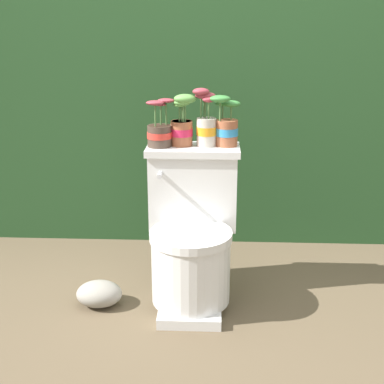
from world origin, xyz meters
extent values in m
plane|color=brown|center=(0.00, 0.00, 0.00)|extent=(12.00, 12.00, 0.00)
cube|color=#234723|center=(0.00, 1.20, 0.69)|extent=(3.56, 0.82, 1.38)
cube|color=silver|center=(-0.05, 0.03, 0.02)|extent=(0.27, 0.37, 0.05)
cylinder|color=silver|center=(-0.05, 0.03, 0.19)|extent=(0.34, 0.34, 0.29)
cylinder|color=silver|center=(-0.05, 0.03, 0.35)|extent=(0.36, 0.36, 0.04)
cube|color=silver|center=(-0.05, 0.25, 0.48)|extent=(0.39, 0.19, 0.35)
cube|color=silver|center=(-0.05, 0.25, 0.67)|extent=(0.42, 0.22, 0.03)
cylinder|color=silver|center=(-0.19, 0.13, 0.59)|extent=(0.02, 0.05, 0.02)
cylinder|color=#47382D|center=(-0.20, 0.25, 0.73)|extent=(0.11, 0.11, 0.09)
cylinder|color=red|center=(-0.20, 0.25, 0.74)|extent=(0.11, 0.11, 0.03)
cylinder|color=#332319|center=(-0.20, 0.25, 0.78)|extent=(0.10, 0.10, 0.01)
cylinder|color=#4C753D|center=(-0.22, 0.23, 0.83)|extent=(0.01, 0.01, 0.10)
ellipsoid|color=#93333D|center=(-0.22, 0.23, 0.88)|extent=(0.08, 0.05, 0.02)
cylinder|color=#4C753D|center=(-0.17, 0.26, 0.83)|extent=(0.01, 0.01, 0.10)
ellipsoid|color=#93333D|center=(-0.17, 0.26, 0.89)|extent=(0.08, 0.05, 0.02)
cylinder|color=#4C753D|center=(-0.20, 0.27, 0.82)|extent=(0.01, 0.01, 0.09)
ellipsoid|color=#93333D|center=(-0.20, 0.27, 0.87)|extent=(0.05, 0.04, 0.01)
cylinder|color=#9E5638|center=(-0.11, 0.27, 0.74)|extent=(0.10, 0.10, 0.11)
cylinder|color=#D1234C|center=(-0.11, 0.27, 0.75)|extent=(0.10, 0.10, 0.03)
cylinder|color=#332319|center=(-0.11, 0.27, 0.79)|extent=(0.09, 0.09, 0.01)
cylinder|color=#4C753D|center=(-0.09, 0.26, 0.84)|extent=(0.01, 0.01, 0.09)
ellipsoid|color=#569342|center=(-0.09, 0.26, 0.90)|extent=(0.10, 0.07, 0.04)
cylinder|color=#4C753D|center=(-0.10, 0.26, 0.84)|extent=(0.01, 0.01, 0.07)
ellipsoid|color=#569342|center=(-0.10, 0.26, 0.88)|extent=(0.07, 0.05, 0.03)
cylinder|color=#4C753D|center=(-0.11, 0.26, 0.83)|extent=(0.01, 0.01, 0.07)
ellipsoid|color=#569342|center=(-0.11, 0.26, 0.87)|extent=(0.05, 0.04, 0.02)
cylinder|color=#4C753D|center=(-0.10, 0.25, 0.84)|extent=(0.01, 0.01, 0.08)
ellipsoid|color=#569342|center=(-0.10, 0.25, 0.89)|extent=(0.06, 0.04, 0.02)
cylinder|color=beige|center=(0.01, 0.27, 0.75)|extent=(0.09, 0.09, 0.12)
cylinder|color=orange|center=(0.01, 0.27, 0.76)|extent=(0.09, 0.09, 0.04)
cylinder|color=#332319|center=(0.01, 0.27, 0.81)|extent=(0.08, 0.08, 0.01)
cylinder|color=#4C753D|center=(0.01, 0.25, 0.85)|extent=(0.01, 0.01, 0.08)
ellipsoid|color=#93333D|center=(0.01, 0.25, 0.90)|extent=(0.06, 0.04, 0.02)
cylinder|color=#4C753D|center=(-0.02, 0.26, 0.87)|extent=(0.01, 0.01, 0.11)
ellipsoid|color=#93333D|center=(-0.02, 0.26, 0.93)|extent=(0.07, 0.05, 0.03)
cylinder|color=#4C753D|center=(0.00, 0.28, 0.86)|extent=(0.01, 0.01, 0.09)
ellipsoid|color=#93333D|center=(0.00, 0.28, 0.91)|extent=(0.09, 0.06, 0.03)
cylinder|color=#4C753D|center=(-0.01, 0.29, 0.86)|extent=(0.01, 0.01, 0.10)
ellipsoid|color=#93333D|center=(-0.01, 0.29, 0.92)|extent=(0.06, 0.04, 0.02)
cylinder|color=#9E5638|center=(0.10, 0.28, 0.75)|extent=(0.10, 0.10, 0.12)
cylinder|color=#2D84BC|center=(0.10, 0.28, 0.75)|extent=(0.10, 0.10, 0.03)
cylinder|color=#332319|center=(0.10, 0.28, 0.80)|extent=(0.09, 0.09, 0.01)
cylinder|color=#4C753D|center=(0.08, 0.31, 0.83)|extent=(0.01, 0.01, 0.06)
ellipsoid|color=#387F38|center=(0.08, 0.31, 0.87)|extent=(0.07, 0.05, 0.02)
cylinder|color=#4C753D|center=(0.06, 0.25, 0.85)|extent=(0.01, 0.01, 0.09)
ellipsoid|color=#387F38|center=(0.06, 0.25, 0.90)|extent=(0.09, 0.06, 0.03)
cylinder|color=#4C753D|center=(0.11, 0.29, 0.83)|extent=(0.01, 0.01, 0.06)
ellipsoid|color=#387F38|center=(0.11, 0.29, 0.87)|extent=(0.08, 0.06, 0.03)
ellipsoid|color=gray|center=(-0.46, 0.04, 0.06)|extent=(0.20, 0.16, 0.11)
camera|label=1|loc=(0.05, -2.07, 1.23)|focal=50.00mm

